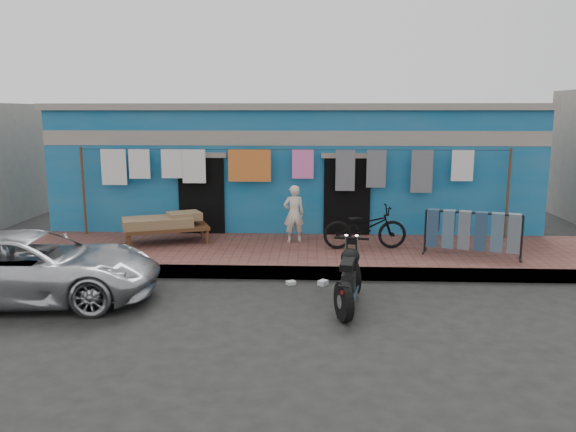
{
  "coord_description": "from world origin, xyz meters",
  "views": [
    {
      "loc": [
        0.48,
        -8.81,
        3.16
      ],
      "look_at": [
        0.0,
        2.0,
        1.15
      ],
      "focal_mm": 35.0,
      "sensor_mm": 36.0,
      "label": 1
    }
  ],
  "objects_px": {
    "bicycle": "(365,222)",
    "charpoy": "(167,229)",
    "car": "(32,266)",
    "jeans_rack": "(472,233)",
    "motorcycle": "(348,275)",
    "seated_person": "(294,214)"
  },
  "relations": [
    {
      "from": "motorcycle",
      "to": "charpoy",
      "type": "bearing_deg",
      "value": 148.18
    },
    {
      "from": "charpoy",
      "to": "jeans_rack",
      "type": "distance_m",
      "value": 6.59
    },
    {
      "from": "seated_person",
      "to": "bicycle",
      "type": "distance_m",
      "value": 1.65
    },
    {
      "from": "motorcycle",
      "to": "car",
      "type": "bearing_deg",
      "value": -171.68
    },
    {
      "from": "car",
      "to": "bicycle",
      "type": "xyz_separation_m",
      "value": [
        5.85,
        2.95,
        0.22
      ]
    },
    {
      "from": "car",
      "to": "bicycle",
      "type": "distance_m",
      "value": 6.56
    },
    {
      "from": "bicycle",
      "to": "motorcycle",
      "type": "xyz_separation_m",
      "value": [
        -0.54,
        -3.03,
        -0.29
      ]
    },
    {
      "from": "seated_person",
      "to": "charpoy",
      "type": "xyz_separation_m",
      "value": [
        -2.85,
        -0.22,
        -0.33
      ]
    },
    {
      "from": "car",
      "to": "charpoy",
      "type": "bearing_deg",
      "value": -29.86
    },
    {
      "from": "car",
      "to": "bicycle",
      "type": "height_order",
      "value": "bicycle"
    },
    {
      "from": "car",
      "to": "jeans_rack",
      "type": "relative_size",
      "value": 2.13
    },
    {
      "from": "car",
      "to": "bicycle",
      "type": "relative_size",
      "value": 2.41
    },
    {
      "from": "bicycle",
      "to": "jeans_rack",
      "type": "bearing_deg",
      "value": -109.61
    },
    {
      "from": "motorcycle",
      "to": "seated_person",
      "type": "bearing_deg",
      "value": 114.96
    },
    {
      "from": "seated_person",
      "to": "motorcycle",
      "type": "bearing_deg",
      "value": 92.91
    },
    {
      "from": "seated_person",
      "to": "motorcycle",
      "type": "xyz_separation_m",
      "value": [
        1.01,
        -3.58,
        -0.37
      ]
    },
    {
      "from": "seated_person",
      "to": "bicycle",
      "type": "bearing_deg",
      "value": 147.75
    },
    {
      "from": "bicycle",
      "to": "charpoy",
      "type": "xyz_separation_m",
      "value": [
        -4.4,
        0.32,
        -0.25
      ]
    },
    {
      "from": "motorcycle",
      "to": "charpoy",
      "type": "height_order",
      "value": "motorcycle"
    },
    {
      "from": "bicycle",
      "to": "motorcycle",
      "type": "height_order",
      "value": "bicycle"
    },
    {
      "from": "car",
      "to": "motorcycle",
      "type": "distance_m",
      "value": 5.31
    },
    {
      "from": "car",
      "to": "motorcycle",
      "type": "height_order",
      "value": "car"
    }
  ]
}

